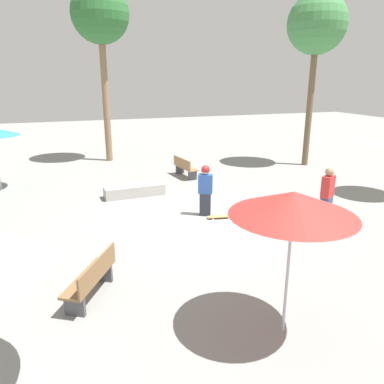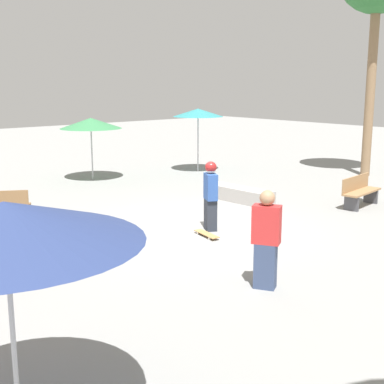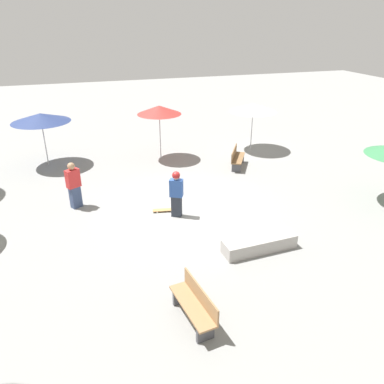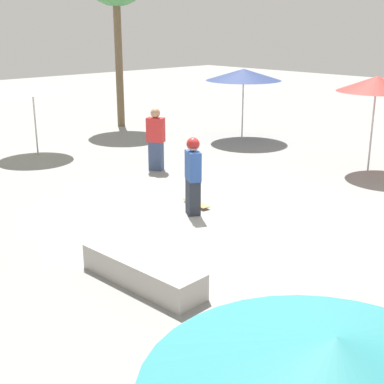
{
  "view_description": "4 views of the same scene",
  "coord_description": "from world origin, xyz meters",
  "px_view_note": "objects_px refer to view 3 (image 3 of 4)",
  "views": [
    {
      "loc": [
        10.01,
        -3.79,
        4.21
      ],
      "look_at": [
        -0.12,
        -0.21,
        0.92
      ],
      "focal_mm": 35.0,
      "sensor_mm": 36.0,
      "label": 1
    },
    {
      "loc": [
        7.78,
        9.27,
        3.42
      ],
      "look_at": [
        -0.17,
        -0.02,
        0.89
      ],
      "focal_mm": 50.0,
      "sensor_mm": 36.0,
      "label": 2
    },
    {
      "loc": [
        -11.31,
        3.25,
        6.19
      ],
      "look_at": [
        -0.97,
        -0.03,
        1.08
      ],
      "focal_mm": 35.0,
      "sensor_mm": 36.0,
      "label": 3
    },
    {
      "loc": [
        -7.72,
        -7.28,
        3.81
      ],
      "look_at": [
        -1.0,
        -0.23,
        0.73
      ],
      "focal_mm": 50.0,
      "sensor_mm": 36.0,
      "label": 4
    }
  ],
  "objects_px": {
    "skateboard": "(164,210)",
    "shade_umbrella_white": "(253,107)",
    "concrete_ledge": "(259,244)",
    "bench_far": "(237,158)",
    "shade_umbrella_navy": "(41,118)",
    "bench_near": "(195,305)",
    "bystander_watching": "(74,185)",
    "skater_main": "(176,192)",
    "shade_umbrella_red": "(159,110)"
  },
  "relations": [
    {
      "from": "bench_far",
      "to": "skateboard",
      "type": "bearing_deg",
      "value": -21.76
    },
    {
      "from": "bench_far",
      "to": "shade_umbrella_red",
      "type": "relative_size",
      "value": 0.63
    },
    {
      "from": "shade_umbrella_navy",
      "to": "bench_far",
      "type": "bearing_deg",
      "value": -109.42
    },
    {
      "from": "skateboard",
      "to": "concrete_ledge",
      "type": "height_order",
      "value": "concrete_ledge"
    },
    {
      "from": "skater_main",
      "to": "shade_umbrella_white",
      "type": "relative_size",
      "value": 0.69
    },
    {
      "from": "skateboard",
      "to": "shade_umbrella_navy",
      "type": "xyz_separation_m",
      "value": [
        6.05,
        3.99,
        2.13
      ]
    },
    {
      "from": "skater_main",
      "to": "bench_far",
      "type": "relative_size",
      "value": 1.02
    },
    {
      "from": "bench_near",
      "to": "bystander_watching",
      "type": "height_order",
      "value": "bystander_watching"
    },
    {
      "from": "concrete_ledge",
      "to": "shade_umbrella_white",
      "type": "xyz_separation_m",
      "value": [
        8.41,
        -3.77,
        1.94
      ]
    },
    {
      "from": "skater_main",
      "to": "bystander_watching",
      "type": "height_order",
      "value": "bystander_watching"
    },
    {
      "from": "concrete_ledge",
      "to": "shade_umbrella_red",
      "type": "distance_m",
      "value": 8.81
    },
    {
      "from": "concrete_ledge",
      "to": "bench_far",
      "type": "distance_m",
      "value": 6.68
    },
    {
      "from": "bench_near",
      "to": "concrete_ledge",
      "type": "bearing_deg",
      "value": -59.97
    },
    {
      "from": "skater_main",
      "to": "bench_near",
      "type": "height_order",
      "value": "skater_main"
    },
    {
      "from": "shade_umbrella_red",
      "to": "bench_near",
      "type": "bearing_deg",
      "value": 170.73
    },
    {
      "from": "shade_umbrella_red",
      "to": "skater_main",
      "type": "bearing_deg",
      "value": 172.01
    },
    {
      "from": "skateboard",
      "to": "skater_main",
      "type": "bearing_deg",
      "value": 138.92
    },
    {
      "from": "skateboard",
      "to": "shade_umbrella_white",
      "type": "relative_size",
      "value": 0.35
    },
    {
      "from": "bench_near",
      "to": "shade_umbrella_white",
      "type": "bearing_deg",
      "value": -39.45
    },
    {
      "from": "bench_far",
      "to": "shade_umbrella_navy",
      "type": "relative_size",
      "value": 0.63
    },
    {
      "from": "skater_main",
      "to": "shade_umbrella_red",
      "type": "distance_m",
      "value": 6.0
    },
    {
      "from": "bench_far",
      "to": "bench_near",
      "type": "bearing_deg",
      "value": 1.43
    },
    {
      "from": "skateboard",
      "to": "bystander_watching",
      "type": "bearing_deg",
      "value": -13.85
    },
    {
      "from": "skater_main",
      "to": "bystander_watching",
      "type": "xyz_separation_m",
      "value": [
        1.72,
        3.24,
        -0.04
      ]
    },
    {
      "from": "shade_umbrella_white",
      "to": "bystander_watching",
      "type": "distance_m",
      "value": 9.68
    },
    {
      "from": "concrete_ledge",
      "to": "bystander_watching",
      "type": "distance_m",
      "value": 6.7
    },
    {
      "from": "skater_main",
      "to": "shade_umbrella_red",
      "type": "relative_size",
      "value": 0.64
    },
    {
      "from": "skateboard",
      "to": "concrete_ledge",
      "type": "xyz_separation_m",
      "value": [
        -3.16,
        -2.07,
        0.15
      ]
    },
    {
      "from": "skateboard",
      "to": "shade_umbrella_navy",
      "type": "relative_size",
      "value": 0.33
    },
    {
      "from": "shade_umbrella_red",
      "to": "shade_umbrella_white",
      "type": "bearing_deg",
      "value": -91.13
    },
    {
      "from": "shade_umbrella_red",
      "to": "bystander_watching",
      "type": "height_order",
      "value": "shade_umbrella_red"
    },
    {
      "from": "shade_umbrella_navy",
      "to": "shade_umbrella_red",
      "type": "bearing_deg",
      "value": -97.85
    },
    {
      "from": "bench_far",
      "to": "shade_umbrella_red",
      "type": "bearing_deg",
      "value": -94.97
    },
    {
      "from": "shade_umbrella_navy",
      "to": "bystander_watching",
      "type": "xyz_separation_m",
      "value": [
        -4.76,
        -1.09,
        -1.35
      ]
    },
    {
      "from": "skateboard",
      "to": "bench_far",
      "type": "relative_size",
      "value": 0.51
    },
    {
      "from": "bench_far",
      "to": "shade_umbrella_white",
      "type": "bearing_deg",
      "value": 171.59
    },
    {
      "from": "shade_umbrella_red",
      "to": "shade_umbrella_navy",
      "type": "relative_size",
      "value": 1.0
    },
    {
      "from": "skateboard",
      "to": "bench_near",
      "type": "relative_size",
      "value": 0.5
    },
    {
      "from": "concrete_ledge",
      "to": "bystander_watching",
      "type": "relative_size",
      "value": 1.32
    },
    {
      "from": "bench_near",
      "to": "shade_umbrella_navy",
      "type": "height_order",
      "value": "shade_umbrella_navy"
    },
    {
      "from": "skateboard",
      "to": "shade_umbrella_white",
      "type": "xyz_separation_m",
      "value": [
        5.25,
        -5.84,
        2.09
      ]
    },
    {
      "from": "bystander_watching",
      "to": "skater_main",
      "type": "bearing_deg",
      "value": -57.82
    },
    {
      "from": "shade_umbrella_white",
      "to": "bench_far",
      "type": "bearing_deg",
      "value": 140.81
    },
    {
      "from": "bench_far",
      "to": "bystander_watching",
      "type": "bearing_deg",
      "value": -44.23
    },
    {
      "from": "skateboard",
      "to": "bystander_watching",
      "type": "height_order",
      "value": "bystander_watching"
    },
    {
      "from": "skater_main",
      "to": "bench_near",
      "type": "bearing_deg",
      "value": 106.98
    },
    {
      "from": "shade_umbrella_white",
      "to": "shade_umbrella_navy",
      "type": "bearing_deg",
      "value": 85.34
    },
    {
      "from": "bench_near",
      "to": "shade_umbrella_white",
      "type": "distance_m",
      "value": 12.4
    },
    {
      "from": "skater_main",
      "to": "concrete_ledge",
      "type": "relative_size",
      "value": 0.73
    },
    {
      "from": "skater_main",
      "to": "shade_umbrella_white",
      "type": "height_order",
      "value": "shade_umbrella_white"
    }
  ]
}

